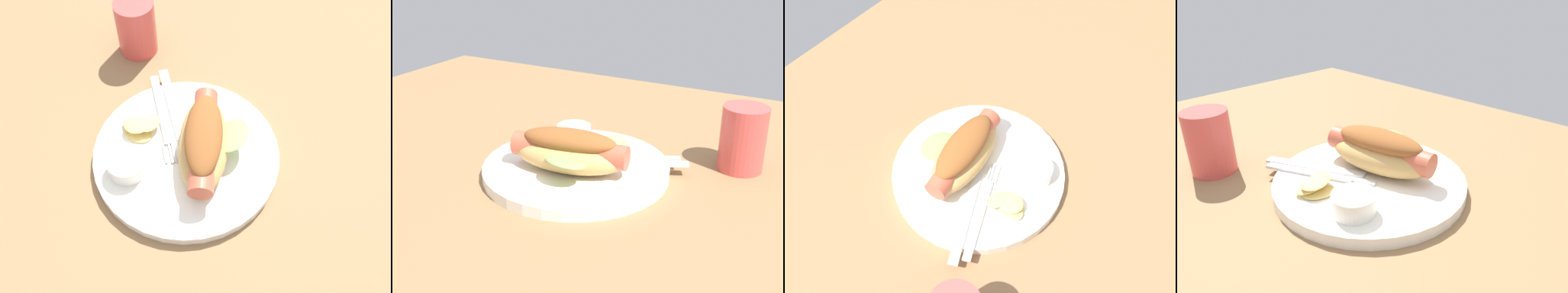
{
  "view_description": "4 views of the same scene",
  "coord_description": "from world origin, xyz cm",
  "views": [
    {
      "loc": [
        -29.51,
        -11.0,
        53.23
      ],
      "look_at": [
        1.28,
        -4.4,
        5.15
      ],
      "focal_mm": 40.08,
      "sensor_mm": 36.0,
      "label": 1
    },
    {
      "loc": [
        34.83,
        -58.77,
        32.27
      ],
      "look_at": [
        4.11,
        -2.54,
        4.46
      ],
      "focal_mm": 46.85,
      "sensor_mm": 36.0,
      "label": 2
    },
    {
      "loc": [
        35.54,
        24.33,
        66.03
      ],
      "look_at": [
        1.38,
        -3.28,
        6.23
      ],
      "focal_mm": 46.93,
      "sensor_mm": 36.0,
      "label": 3
    },
    {
      "loc": [
        -27.88,
        28.03,
        26.76
      ],
      "look_at": [
        2.79,
        -3.84,
        5.67
      ],
      "focal_mm": 33.53,
      "sensor_mm": 36.0,
      "label": 4
    }
  ],
  "objects": [
    {
      "name": "fork",
      "position": [
        7.81,
        1.99,
        1.8
      ],
      "size": [
        15.3,
        7.77,
        0.4
      ],
      "rotation": [
        0.0,
        0.0,
        3.57
      ],
      "color": "silver",
      "rests_on": "plate"
    },
    {
      "name": "drinking_cup",
      "position": [
        22.24,
        9.93,
        4.72
      ],
      "size": [
        6.4,
        6.4,
        9.44
      ],
      "primitive_type": "cylinder",
      "color": "#D84C47",
      "rests_on": "ground_plane"
    },
    {
      "name": "ground_plane",
      "position": [
        0.0,
        0.0,
        -0.9
      ],
      "size": [
        120.0,
        90.0,
        1.8
      ],
      "primitive_type": "cube",
      "color": "olive"
    },
    {
      "name": "hot_dog",
      "position": [
        2.78,
        -5.26,
        4.54
      ],
      "size": [
        16.42,
        10.98,
        5.97
      ],
      "rotation": [
        0.0,
        0.0,
        3.29
      ],
      "color": "tan",
      "rests_on": "plate"
    },
    {
      "name": "sauce_ramekin",
      "position": [
        -2.1,
        4.36,
        2.84
      ],
      "size": [
        5.22,
        5.22,
        2.48
      ],
      "primitive_type": "cylinder",
      "color": "white",
      "rests_on": "plate"
    },
    {
      "name": "plate",
      "position": [
        2.4,
        -2.81,
        0.8
      ],
      "size": [
        26.12,
        26.12,
        1.6
      ],
      "primitive_type": "cylinder",
      "color": "white",
      "rests_on": "ground_plane"
    },
    {
      "name": "chips_pile",
      "position": [
        4.64,
        4.52,
        2.5
      ],
      "size": [
        5.59,
        6.07,
        1.82
      ],
      "color": "#E4C36A",
      "rests_on": "plate"
    },
    {
      "name": "knife",
      "position": [
        9.7,
        0.86,
        1.78
      ],
      "size": [
        14.21,
        7.87,
        0.36
      ],
      "primitive_type": "cube",
      "rotation": [
        0.0,
        0.0,
        3.59
      ],
      "color": "silver",
      "rests_on": "plate"
    }
  ]
}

